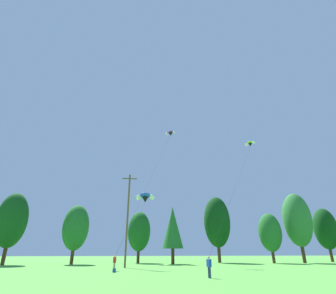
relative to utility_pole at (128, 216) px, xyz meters
name	(u,v)px	position (x,y,z in m)	size (l,w,h in m)	color
treeline_tree_c	(12,220)	(-19.55, 9.77, 0.29)	(4.90, 4.90, 11.48)	#472D19
treeline_tree_d	(76,227)	(-9.17, 10.76, -0.74)	(4.44, 4.44, 9.77)	#472D19
treeline_tree_e	(139,231)	(1.96, 14.32, -1.05)	(4.30, 4.30, 9.25)	#472D19
treeline_tree_f	(173,227)	(7.80, 9.44, -0.67)	(3.70, 3.70, 9.55)	#472D19
treeline_tree_g	(217,222)	(17.38, 13.75, 0.87)	(5.16, 5.16, 12.43)	#472D19
treeline_tree_h	(270,232)	(26.58, 10.50, -1.30)	(4.19, 4.19, 8.85)	#472D19
treeline_tree_i	(297,220)	(32.58, 10.51, 1.14)	(5.28, 5.28, 12.87)	#472D19
treeline_tree_j	(326,229)	(41.61, 14.96, -0.15)	(4.70, 4.70, 10.74)	#472D19
utility_pole	(128,216)	(0.00, 0.00, 0.00)	(2.20, 0.26, 12.76)	brown
kite_flyer_near	(115,261)	(-1.02, -5.52, -5.67)	(0.34, 0.60, 1.69)	gray
kite_flyer_mid	(209,265)	(7.40, -14.95, -5.67)	(0.40, 0.60, 1.69)	navy
parafoil_kite_high_purple	(170,133)	(7.27, 7.91, 17.10)	(9.59, 14.27, 23.13)	purple
parafoil_kite_mid_lime_white	(250,144)	(20.80, 2.19, 13.19)	(14.42, 18.28, 19.17)	#93D633
parafoil_kite_far_blue_white	(145,197)	(2.83, 12.30, 5.11)	(5.91, 18.79, 11.61)	blue
backpack	(114,270)	(-0.85, -7.76, -6.45)	(0.32, 0.24, 0.40)	#234C89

